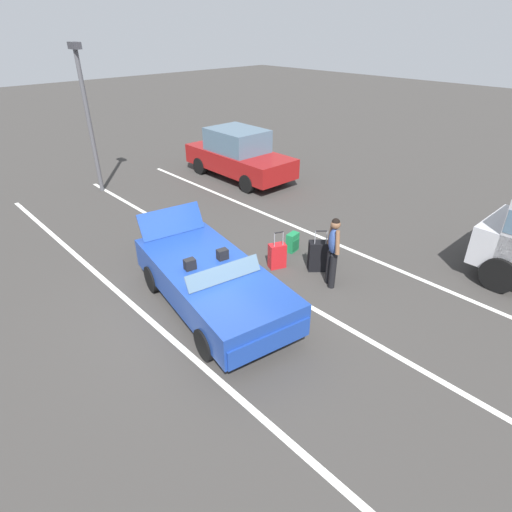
{
  "coord_description": "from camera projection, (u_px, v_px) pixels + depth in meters",
  "views": [
    {
      "loc": [
        5.79,
        -4.21,
        5.24
      ],
      "look_at": [
        0.0,
        1.22,
        0.75
      ],
      "focal_mm": 29.12,
      "sensor_mm": 36.0,
      "label": 1
    }
  ],
  "objects": [
    {
      "name": "ground_plane",
      "position": [
        214.0,
        306.0,
        8.76
      ],
      "size": [
        80.0,
        80.0,
        0.0
      ],
      "primitive_type": "plane",
      "color": "#383533"
    },
    {
      "name": "lot_line_near",
      "position": [
        164.0,
        332.0,
        8.02
      ],
      "size": [
        18.0,
        0.12,
        0.01
      ],
      "primitive_type": "cube",
      "color": "silver",
      "rests_on": "ground_plane"
    },
    {
      "name": "lot_line_mid",
      "position": [
        264.0,
        280.0,
        9.63
      ],
      "size": [
        18.0,
        0.12,
        0.01
      ],
      "primitive_type": "cube",
      "color": "silver",
      "rests_on": "ground_plane"
    },
    {
      "name": "lot_line_far",
      "position": [
        335.0,
        243.0,
        11.24
      ],
      "size": [
        18.0,
        0.12,
        0.01
      ],
      "primitive_type": "cube",
      "color": "silver",
      "rests_on": "ground_plane"
    },
    {
      "name": "convertible_car",
      "position": [
        217.0,
        287.0,
        8.32
      ],
      "size": [
        4.42,
        2.44,
        1.51
      ],
      "rotation": [
        0.0,
        0.0,
        -0.17
      ],
      "color": "navy",
      "rests_on": "ground_plane"
    },
    {
      "name": "suitcase_large_black",
      "position": [
        319.0,
        256.0,
        9.89
      ],
      "size": [
        0.53,
        0.54,
        1.08
      ],
      "rotation": [
        0.0,
        0.0,
        2.41
      ],
      "color": "black",
      "rests_on": "ground_plane"
    },
    {
      "name": "suitcase_medium_bright",
      "position": [
        277.0,
        256.0,
        10.01
      ],
      "size": [
        0.37,
        0.46,
        0.98
      ],
      "rotation": [
        0.0,
        0.0,
        2.75
      ],
      "color": "red",
      "rests_on": "ground_plane"
    },
    {
      "name": "suitcase_small_carryon",
      "position": [
        293.0,
        242.0,
        10.76
      ],
      "size": [
        0.27,
        0.37,
        0.5
      ],
      "rotation": [
        0.0,
        0.0,
        0.17
      ],
      "color": "#19723F",
      "rests_on": "ground_plane"
    },
    {
      "name": "traveler_person",
      "position": [
        333.0,
        249.0,
        9.03
      ],
      "size": [
        0.56,
        0.4,
        1.65
      ],
      "rotation": [
        0.0,
        0.0,
        -2.14
      ],
      "color": "black",
      "rests_on": "ground_plane"
    },
    {
      "name": "parked_sedan_far",
      "position": [
        239.0,
        155.0,
        15.57
      ],
      "size": [
        4.52,
        1.92,
        1.82
      ],
      "rotation": [
        0.0,
        0.0,
        -0.01
      ],
      "color": "maroon",
      "rests_on": "ground_plane"
    },
    {
      "name": "parking_lamp_post",
      "position": [
        87.0,
        110.0,
        13.4
      ],
      "size": [
        0.5,
        0.24,
        4.71
      ],
      "color": "#4C4C51",
      "rests_on": "ground_plane"
    }
  ]
}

